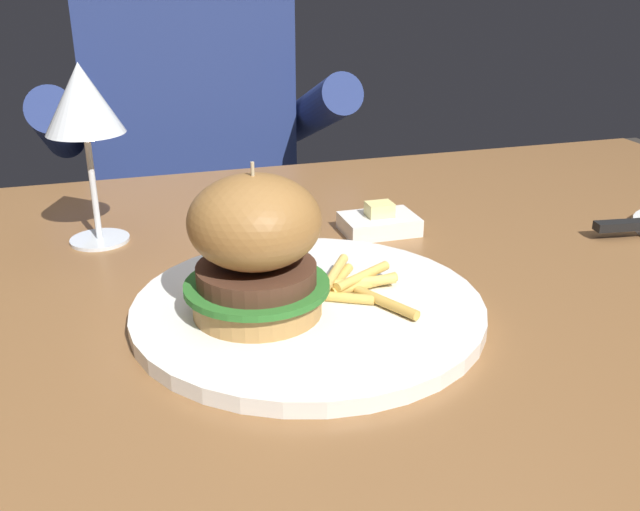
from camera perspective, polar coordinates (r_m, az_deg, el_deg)
name	(u,v)px	position (r m, az deg, el deg)	size (l,w,h in m)	color
dining_table	(306,347)	(0.77, -1.12, -7.30)	(1.41, 0.80, 0.74)	brown
main_plate	(308,309)	(0.64, -0.94, -4.28)	(0.31, 0.31, 0.01)	white
burger_sandwich	(255,246)	(0.59, -5.19, 0.73)	(0.12, 0.12, 0.13)	#B78447
fries_pile	(357,284)	(0.65, 3.01, -2.31)	(0.08, 0.12, 0.02)	#E0B251
wine_glass	(83,104)	(0.80, -18.46, 11.43)	(0.08, 0.08, 0.20)	silver
butter_dish	(379,223)	(0.83, 4.75, 2.64)	(0.09, 0.06, 0.04)	white
diner_person	(195,222)	(1.41, -9.95, 2.69)	(0.51, 0.36, 1.18)	#282833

